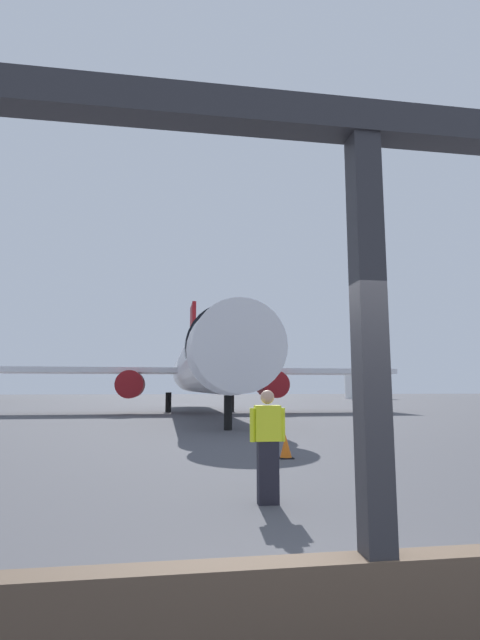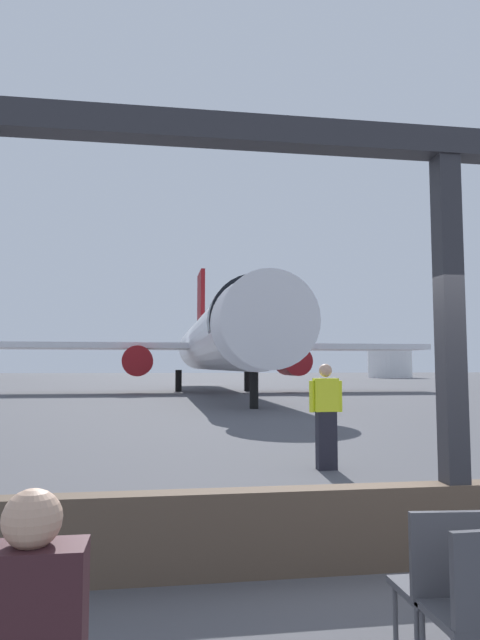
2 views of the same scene
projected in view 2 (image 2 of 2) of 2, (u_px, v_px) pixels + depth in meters
The scene contains 9 objects.
ground_plane at pixel (189, 388), 44.20m from camera, with size 220.00×220.00×0.00m, color #4C4C51.
window_frame at pixel (452, 408), 4.90m from camera, with size 8.33×0.24×3.84m.
cafe_chair_window_left at pixel (441, 579), 3.02m from camera, with size 0.42×0.42×0.92m.
cafe_chair_window_right at pixel (480, 604), 2.67m from camera, with size 0.41×0.41×0.93m.
seated_passenger at pixel (28, 639), 2.09m from camera, with size 0.41×0.46×1.24m.
airplane at pixel (219, 341), 35.62m from camera, with size 29.19×33.40×10.23m.
ground_crew_worker at pixel (326, 414), 9.25m from camera, with size 0.57×0.22×1.74m.
traffic_cone at pixel (327, 423), 14.07m from camera, with size 0.36×0.36×0.59m.
fuel_storage_tank at pixel (390, 362), 86.11m from camera, with size 6.66×6.66×4.94m, color white.
Camera 2 is at (-2.58, -4.61, 1.69)m, focal length 31.27 mm.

